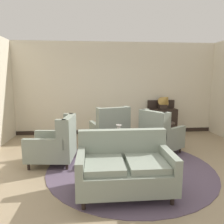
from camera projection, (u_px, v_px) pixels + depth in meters
The scene contains 13 objects.
ground at pixel (133, 174), 4.01m from camera, with size 9.04×9.04×0.00m, color #9E896B.
wall_back at pixel (116, 89), 6.80m from camera, with size 6.62×0.08×2.91m, color beige.
baseboard_back at pixel (116, 131), 6.97m from camera, with size 6.46×0.03×0.12m, color black.
area_rug at pixel (130, 167), 4.30m from camera, with size 3.31×3.31×0.01m, color #5B4C60.
coffee_table at pixel (117, 147), 4.43m from camera, with size 0.78×0.78×0.47m.
porcelain_vase at pixel (119, 134), 4.39m from camera, with size 0.15×0.15×0.37m.
settee at pixel (125, 168), 3.29m from camera, with size 1.46×0.86×0.95m.
armchair_near_sideboard at pixel (160, 135), 5.02m from camera, with size 1.11×1.08×1.06m.
armchair_beside_settee at pixel (56, 144), 4.41m from camera, with size 0.99×0.85×1.02m.
armchair_back_corner at pixel (110, 131), 5.46m from camera, with size 1.04×1.09×1.09m.
side_table at pixel (164, 133), 5.42m from camera, with size 0.54×0.54×0.68m.
sideboard at pixel (162, 119), 6.79m from camera, with size 0.89×0.38×1.09m.
gramophone at pixel (165, 101), 6.60m from camera, with size 0.46×0.55×0.56m.
Camera 1 is at (-0.72, -3.72, 1.79)m, focal length 33.91 mm.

